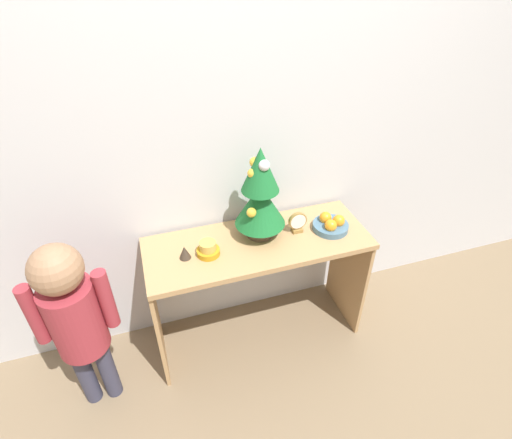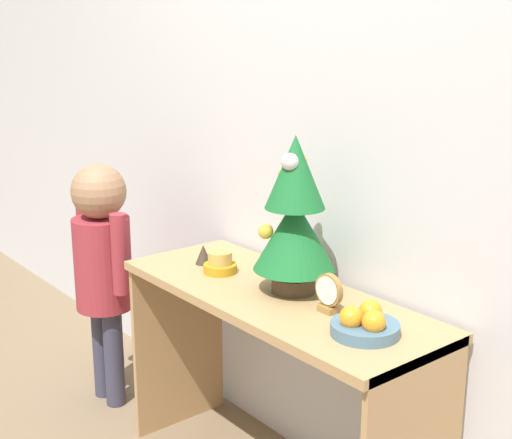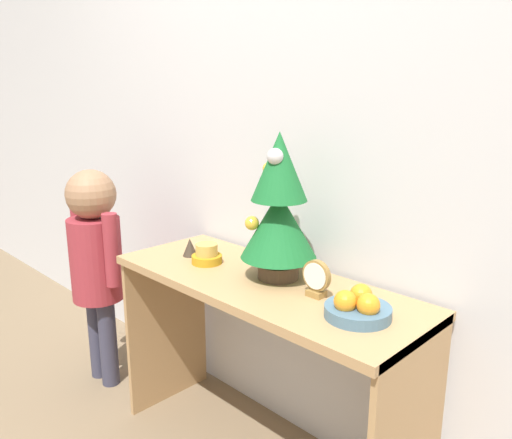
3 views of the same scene
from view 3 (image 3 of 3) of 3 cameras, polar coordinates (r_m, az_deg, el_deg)
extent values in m
cube|color=silver|center=(1.80, 6.65, 11.53)|extent=(7.00, 0.05, 2.50)
cube|color=tan|center=(1.72, 0.61, -7.35)|extent=(1.17, 0.44, 0.03)
cube|color=tan|center=(2.26, -10.06, -11.56)|extent=(0.02, 0.40, 0.71)
cylinder|color=#4C3828|center=(1.72, 2.55, -5.87)|extent=(0.14, 0.14, 0.05)
cylinder|color=brown|center=(1.71, 2.57, -4.46)|extent=(0.02, 0.02, 0.04)
cone|color=#19662D|center=(1.68, 2.61, -0.61)|extent=(0.26, 0.26, 0.23)
cone|color=#19662D|center=(1.64, 2.69, 6.10)|extent=(0.19, 0.19, 0.23)
sphere|color=gold|center=(1.66, 1.54, 5.83)|extent=(0.05, 0.05, 0.05)
sphere|color=gold|center=(1.67, 2.96, 7.12)|extent=(0.05, 0.05, 0.05)
sphere|color=silver|center=(1.61, 2.20, 7.22)|extent=(0.05, 0.05, 0.05)
sphere|color=gold|center=(1.67, -0.47, -0.41)|extent=(0.05, 0.05, 0.05)
cylinder|color=#476B84|center=(1.46, 11.55, -10.29)|extent=(0.19, 0.19, 0.03)
sphere|color=orange|center=(1.42, 12.72, -9.51)|extent=(0.07, 0.07, 0.07)
sphere|color=orange|center=(1.48, 11.92, -8.41)|extent=(0.07, 0.07, 0.07)
sphere|color=orange|center=(1.43, 10.16, -9.20)|extent=(0.07, 0.07, 0.07)
cylinder|color=#B78419|center=(1.88, -5.64, -4.53)|extent=(0.11, 0.11, 0.03)
cylinder|color=gold|center=(1.87, -5.66, -3.45)|extent=(0.08, 0.08, 0.04)
cube|color=olive|center=(1.59, 6.89, -8.37)|extent=(0.05, 0.04, 0.02)
cylinder|color=olive|center=(1.57, 6.95, -6.36)|extent=(0.10, 0.02, 0.10)
cylinder|color=white|center=(1.56, 6.73, -6.45)|extent=(0.08, 0.00, 0.08)
cone|color=#382D23|center=(1.97, -7.55, -3.15)|extent=(0.06, 0.06, 0.07)
cylinder|color=#38384C|center=(2.56, -17.68, -12.50)|extent=(0.08, 0.08, 0.42)
cylinder|color=#38384C|center=(2.48, -16.53, -13.35)|extent=(0.08, 0.08, 0.42)
cylinder|color=#992D38|center=(2.37, -17.80, -4.32)|extent=(0.23, 0.23, 0.38)
sphere|color=#997051|center=(2.30, -18.36, 2.75)|extent=(0.22, 0.22, 0.22)
cylinder|color=#992D38|center=(2.48, -19.52, -1.85)|extent=(0.06, 0.06, 0.32)
cylinder|color=#992D38|center=(2.22, -16.18, -3.37)|extent=(0.06, 0.06, 0.32)
camera|label=1|loc=(1.80, -63.94, 29.20)|focal=28.00mm
camera|label=2|loc=(0.58, 161.35, 5.71)|focal=50.00mm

